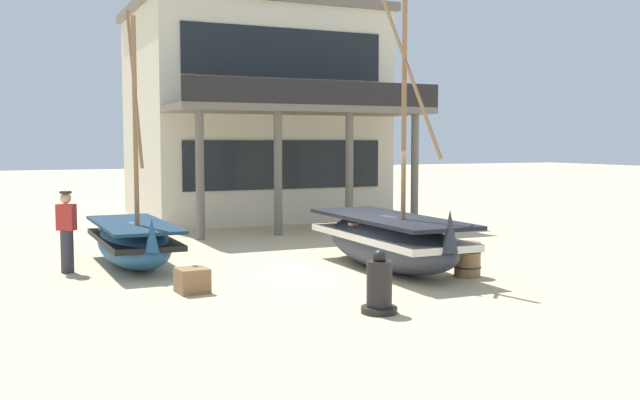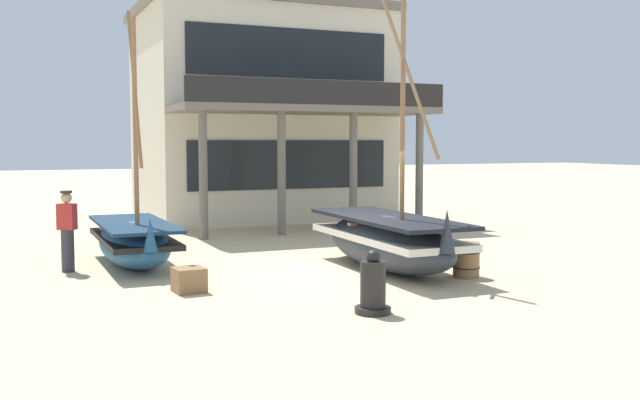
{
  "view_description": "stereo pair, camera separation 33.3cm",
  "coord_description": "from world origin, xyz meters",
  "px_view_note": "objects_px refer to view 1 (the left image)",
  "views": [
    {
      "loc": [
        -6.66,
        -13.59,
        2.69
      ],
      "look_at": [
        0.0,
        1.0,
        1.4
      ],
      "focal_mm": 40.7,
      "sensor_mm": 36.0,
      "label": 1
    },
    {
      "loc": [
        -6.35,
        -13.72,
        2.69
      ],
      "look_at": [
        0.0,
        1.0,
        1.4
      ],
      "focal_mm": 40.7,
      "sensor_mm": 36.0,
      "label": 2
    }
  ],
  "objects_px": {
    "wooden_barrel": "(467,259)",
    "fishing_boat_near_left": "(389,240)",
    "fishing_boat_centre_large": "(133,241)",
    "capstan_winch": "(379,287)",
    "cargo_crate": "(192,280)",
    "fisherman_by_hull": "(67,232)",
    "harbor_building_main": "(252,113)"
  },
  "relations": [
    {
      "from": "fishing_boat_near_left",
      "to": "wooden_barrel",
      "type": "bearing_deg",
      "value": -51.73
    },
    {
      "from": "capstan_winch",
      "to": "wooden_barrel",
      "type": "height_order",
      "value": "capstan_winch"
    },
    {
      "from": "fishing_boat_near_left",
      "to": "cargo_crate",
      "type": "xyz_separation_m",
      "value": [
        -4.36,
        -0.57,
        -0.42
      ]
    },
    {
      "from": "fishing_boat_centre_large",
      "to": "fishing_boat_near_left",
      "type": "bearing_deg",
      "value": -28.91
    },
    {
      "from": "fisherman_by_hull",
      "to": "wooden_barrel",
      "type": "xyz_separation_m",
      "value": [
        7.24,
        -3.78,
        -0.48
      ]
    },
    {
      "from": "fishing_boat_centre_large",
      "to": "capstan_winch",
      "type": "relative_size",
      "value": 5.45
    },
    {
      "from": "fishing_boat_near_left",
      "to": "fishing_boat_centre_large",
      "type": "xyz_separation_m",
      "value": [
        -4.82,
        2.66,
        -0.09
      ]
    },
    {
      "from": "cargo_crate",
      "to": "fishing_boat_centre_large",
      "type": "bearing_deg",
      "value": 98.01
    },
    {
      "from": "cargo_crate",
      "to": "harbor_building_main",
      "type": "distance_m",
      "value": 13.93
    },
    {
      "from": "capstan_winch",
      "to": "harbor_building_main",
      "type": "distance_m",
      "value": 15.75
    },
    {
      "from": "fishing_boat_centre_large",
      "to": "wooden_barrel",
      "type": "relative_size",
      "value": 7.83
    },
    {
      "from": "cargo_crate",
      "to": "harbor_building_main",
      "type": "height_order",
      "value": "harbor_building_main"
    },
    {
      "from": "harbor_building_main",
      "to": "wooden_barrel",
      "type": "bearing_deg",
      "value": -90.23
    },
    {
      "from": "fishing_boat_near_left",
      "to": "capstan_winch",
      "type": "xyz_separation_m",
      "value": [
        -2.08,
        -3.3,
        -0.23
      ]
    },
    {
      "from": "capstan_winch",
      "to": "fisherman_by_hull",
      "type": "bearing_deg",
      "value": 125.55
    },
    {
      "from": "wooden_barrel",
      "to": "cargo_crate",
      "type": "bearing_deg",
      "value": 172.07
    },
    {
      "from": "fisherman_by_hull",
      "to": "harbor_building_main",
      "type": "xyz_separation_m",
      "value": [
        7.29,
        9.31,
        2.88
      ]
    },
    {
      "from": "fishing_boat_near_left",
      "to": "harbor_building_main",
      "type": "height_order",
      "value": "harbor_building_main"
    },
    {
      "from": "wooden_barrel",
      "to": "cargo_crate",
      "type": "height_order",
      "value": "wooden_barrel"
    },
    {
      "from": "wooden_barrel",
      "to": "fishing_boat_near_left",
      "type": "bearing_deg",
      "value": 128.27
    },
    {
      "from": "wooden_barrel",
      "to": "harbor_building_main",
      "type": "xyz_separation_m",
      "value": [
        0.05,
        13.09,
        3.36
      ]
    },
    {
      "from": "fishing_boat_near_left",
      "to": "harbor_building_main",
      "type": "xyz_separation_m",
      "value": [
        1.09,
        11.76,
        3.08
      ]
    },
    {
      "from": "fishing_boat_centre_large",
      "to": "harbor_building_main",
      "type": "height_order",
      "value": "harbor_building_main"
    },
    {
      "from": "harbor_building_main",
      "to": "fisherman_by_hull",
      "type": "bearing_deg",
      "value": -128.06
    },
    {
      "from": "fisherman_by_hull",
      "to": "fishing_boat_near_left",
      "type": "bearing_deg",
      "value": -21.6
    },
    {
      "from": "fisherman_by_hull",
      "to": "wooden_barrel",
      "type": "distance_m",
      "value": 8.18
    },
    {
      "from": "capstan_winch",
      "to": "wooden_barrel",
      "type": "relative_size",
      "value": 1.44
    },
    {
      "from": "fisherman_by_hull",
      "to": "harbor_building_main",
      "type": "distance_m",
      "value": 12.17
    },
    {
      "from": "fishing_boat_centre_large",
      "to": "cargo_crate",
      "type": "distance_m",
      "value": 3.28
    },
    {
      "from": "fishing_boat_near_left",
      "to": "fisherman_by_hull",
      "type": "distance_m",
      "value": 6.67
    },
    {
      "from": "fisherman_by_hull",
      "to": "wooden_barrel",
      "type": "relative_size",
      "value": 2.41
    },
    {
      "from": "wooden_barrel",
      "to": "cargo_crate",
      "type": "distance_m",
      "value": 5.46
    }
  ]
}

